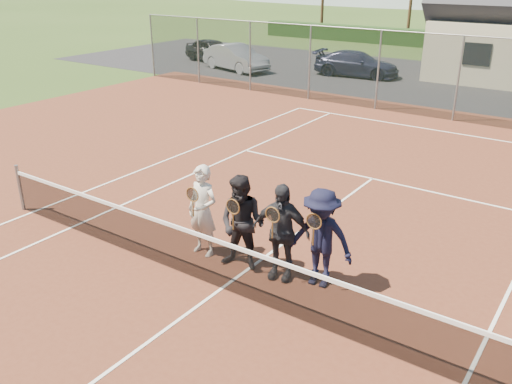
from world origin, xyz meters
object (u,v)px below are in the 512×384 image
car_c (356,64)px  player_c (281,232)px  tennis_net (221,263)px  player_a (203,211)px  player_b (242,223)px  car_a (212,50)px  player_d (321,238)px  car_b (236,58)px

car_c → player_c: 19.83m
tennis_net → player_a: player_a is taller
car_c → player_b: 19.68m
car_a → player_d: 24.24m
car_c → player_b: bearing=-167.6°
player_a → player_c: bearing=3.8°
player_b → player_d: 1.47m
car_b → player_c: (13.23, -16.32, 0.24)m
car_a → player_a: (14.33, -17.86, 0.27)m
car_b → player_d: size_ratio=2.28×
tennis_net → player_a: (-1.07, 0.81, 0.38)m
tennis_net → player_d: 1.74m
car_b → tennis_net: 21.37m
car_b → player_c: bearing=-126.1°
car_a → player_c: (16.01, -17.75, 0.26)m
player_c → car_a: bearing=132.0°
player_a → car_b: bearing=125.1°
car_b → player_a: size_ratio=2.28×
car_a → car_c: 8.83m
car_c → player_b: player_b is taller
car_a → player_d: (16.70, -17.58, 0.26)m
player_a → player_b: (0.93, -0.00, -0.00)m
player_c → player_d: (0.69, 0.18, -0.00)m
car_a → tennis_net: 24.21m
player_a → tennis_net: bearing=-37.2°
car_c → tennis_net: car_c is taller
car_b → tennis_net: size_ratio=0.35×
car_c → player_a: bearing=-170.2°
car_c → car_a: bearing=87.8°
car_b → player_d: player_d is taller
player_d → car_c: bearing=113.4°
tennis_net → player_d: bearing=40.3°
car_a → player_b: size_ratio=2.14×
car_b → tennis_net: (12.62, -17.25, -0.14)m
player_b → tennis_net: bearing=-80.3°
car_c → player_b: (6.46, -18.58, 0.30)m
car_a → player_c: 23.90m
car_b → car_a: bearing=77.7°
player_b → car_a: bearing=130.5°
player_c → player_d: same height
car_a → car_c: (8.80, 0.71, -0.04)m
car_b → player_b: size_ratio=2.28×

